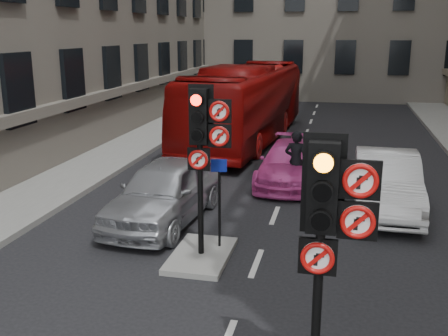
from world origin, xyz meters
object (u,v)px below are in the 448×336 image
at_px(car_pink, 289,163).
at_px(motorcyclist, 296,161).
at_px(car_silver, 164,191).
at_px(car_white, 386,182).
at_px(bus_red, 246,104).
at_px(info_sign, 219,191).
at_px(motorcycle, 309,172).
at_px(signal_far, 204,135).
at_px(signal_near, 329,217).

bearing_deg(car_pink, motorcyclist, -70.87).
relative_size(car_silver, car_white, 0.98).
bearing_deg(bus_red, info_sign, -78.04).
relative_size(car_silver, motorcycle, 2.72).
bearing_deg(bus_red, car_white, -52.24).
xyz_separation_m(motorcycle, info_sign, (-1.59, -5.32, 0.89)).
bearing_deg(motorcyclist, car_pink, -68.65).
relative_size(signal_far, motorcycle, 2.10).
bearing_deg(signal_far, motorcyclist, 75.03).
distance_m(car_white, motorcyclist, 2.80).
bearing_deg(motorcycle, signal_near, -81.52).
bearing_deg(info_sign, car_pink, 72.62).
relative_size(car_silver, car_pink, 1.06).
relative_size(car_white, bus_red, 0.40).
bearing_deg(signal_far, bus_red, 96.45).
distance_m(car_white, bus_red, 9.73).
height_order(signal_far, motorcyclist, signal_far).
height_order(bus_red, motorcyclist, bus_red).
xyz_separation_m(motorcyclist, info_sign, (-1.21, -4.89, 0.47)).
relative_size(car_pink, motorcycle, 2.56).
distance_m(signal_far, car_silver, 3.19).
bearing_deg(bus_red, signal_far, -79.30).
height_order(car_white, motorcyclist, motorcyclist).
height_order(signal_far, info_sign, signal_far).
relative_size(signal_far, car_silver, 0.77).
relative_size(signal_far, car_white, 0.76).
relative_size(signal_far, motorcyclist, 1.93).
distance_m(bus_red, motorcyclist, 7.51).
xyz_separation_m(car_white, motorcycle, (-2.16, 1.59, -0.26)).
relative_size(signal_near, bus_red, 0.30).
xyz_separation_m(signal_near, signal_far, (-2.60, 4.00, 0.12)).
distance_m(motorcyclist, info_sign, 5.06).
height_order(car_white, car_pink, car_white).
xyz_separation_m(car_silver, info_sign, (1.80, -1.57, 0.61)).
xyz_separation_m(car_pink, bus_red, (-2.54, 6.07, 1.02)).
bearing_deg(motorcyclist, signal_far, 78.85).
relative_size(car_pink, bus_red, 0.37).
bearing_deg(motorcyclist, signal_near, 101.00).
height_order(car_silver, motorcycle, car_silver).
distance_m(signal_near, motorcycle, 10.01).
relative_size(signal_near, car_white, 0.76).
distance_m(signal_near, signal_far, 4.77).
height_order(signal_near, signal_far, signal_far).
distance_m(car_silver, bus_red, 10.28).
relative_size(signal_near, car_silver, 0.77).
bearing_deg(motorcyclist, car_white, 159.37).
distance_m(car_pink, motorcyclist, 0.95).
distance_m(signal_near, car_white, 8.48).
distance_m(car_pink, info_sign, 5.87).
height_order(signal_far, motorcycle, signal_far).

